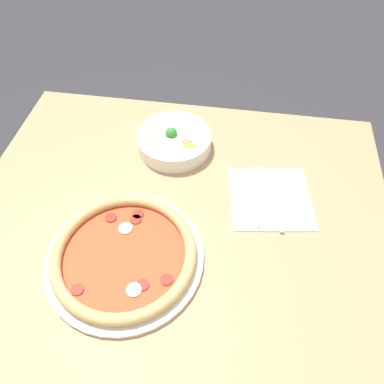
% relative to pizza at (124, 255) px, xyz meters
% --- Properties ---
extents(ground_plane, '(8.00, 8.00, 0.00)m').
position_rel_pizza_xyz_m(ground_plane, '(0.09, 0.13, -0.78)').
color(ground_plane, '#333338').
extents(dining_table, '(1.00, 0.83, 0.76)m').
position_rel_pizza_xyz_m(dining_table, '(0.09, 0.13, -0.15)').
color(dining_table, tan).
rests_on(dining_table, ground_plane).
extents(pizza, '(0.34, 0.34, 0.04)m').
position_rel_pizza_xyz_m(pizza, '(0.00, 0.00, 0.00)').
color(pizza, white).
rests_on(pizza, dining_table).
extents(bowl, '(0.20, 0.20, 0.07)m').
position_rel_pizza_xyz_m(bowl, '(0.04, 0.36, 0.01)').
color(bowl, white).
rests_on(bowl, dining_table).
extents(napkin, '(0.22, 0.22, 0.00)m').
position_rel_pizza_xyz_m(napkin, '(0.31, 0.22, -0.02)').
color(napkin, white).
rests_on(napkin, dining_table).
extents(fork, '(0.02, 0.19, 0.00)m').
position_rel_pizza_xyz_m(fork, '(0.28, 0.21, -0.01)').
color(fork, silver).
rests_on(fork, napkin).
extents(knife, '(0.02, 0.20, 0.01)m').
position_rel_pizza_xyz_m(knife, '(0.33, 0.21, -0.01)').
color(knife, silver).
rests_on(knife, napkin).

